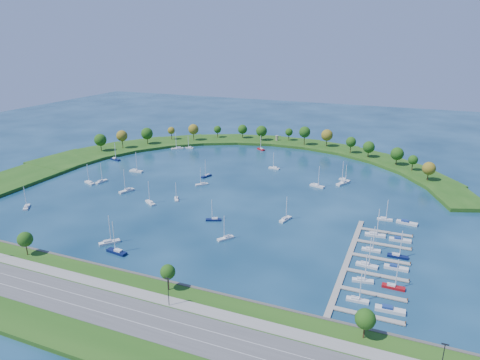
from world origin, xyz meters
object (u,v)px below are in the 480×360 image
at_px(moored_boat_10, 101,181).
at_px(moored_boat_20, 109,242).
at_px(dock_system, 366,264).
at_px(docked_boat_4, 367,264).
at_px(moored_boat_11, 202,184).
at_px(docked_boat_11, 407,223).
at_px(moored_boat_15, 226,238).
at_px(docked_boat_6, 371,249).
at_px(moored_boat_19, 189,147).
at_px(moored_boat_13, 127,190).
at_px(moored_boat_3, 206,176).
at_px(moored_boat_4, 317,185).
at_px(docked_boat_5, 396,268).
at_px(docked_boat_2, 363,280).
at_px(docked_boat_9, 400,240).
at_px(moored_boat_16, 90,182).
at_px(moored_boat_18, 176,198).
at_px(harbor_tower, 277,138).
at_px(moored_boat_2, 261,149).
at_px(moored_boat_12, 345,179).
at_px(docked_boat_1, 390,310).
at_px(moored_boat_5, 285,219).
at_px(moored_boat_9, 117,251).
at_px(docked_boat_7, 398,256).
at_px(docked_boat_0, 357,299).
at_px(docked_boat_8, 375,234).
at_px(moored_boat_7, 150,202).
at_px(docked_boat_10, 385,219).
at_px(moored_boat_0, 26,207).
at_px(moored_boat_17, 343,183).
at_px(moored_boat_21, 136,171).
at_px(moored_boat_6, 274,168).
at_px(moored_boat_8, 115,159).
at_px(moored_boat_1, 177,148).

distance_m(moored_boat_10, moored_boat_20, 85.67).
xyz_separation_m(dock_system, docked_boat_4, (0.22, -1.06, 0.56)).
distance_m(moored_boat_11, docked_boat_11, 115.32).
distance_m(moored_boat_15, docked_boat_6, 61.11).
bearing_deg(moored_boat_20, moored_boat_19, 56.01).
bearing_deg(moored_boat_13, moored_boat_3, 163.78).
bearing_deg(docked_boat_6, moored_boat_20, -162.92).
distance_m(moored_boat_15, docked_boat_4, 59.66).
relative_size(moored_boat_4, docked_boat_5, 1.47).
height_order(docked_boat_2, docked_boat_9, docked_boat_2).
xyz_separation_m(moored_boat_16, moored_boat_18, (61.72, -3.48, -0.06)).
xyz_separation_m(harbor_tower, moored_boat_16, (-71.55, -141.55, -3.25)).
xyz_separation_m(moored_boat_2, moored_boat_19, (-53.66, -17.21, -0.03)).
bearing_deg(docked_boat_9, moored_boat_3, 154.83).
relative_size(moored_boat_12, moored_boat_15, 0.93).
bearing_deg(docked_boat_1, moored_boat_12, 103.54).
distance_m(harbor_tower, docked_boat_2, 212.51).
xyz_separation_m(moored_boat_5, moored_boat_20, (-62.20, -52.31, 0.02)).
relative_size(moored_boat_9, moored_boat_15, 1.22).
bearing_deg(docked_boat_7, docked_boat_0, -105.92).
xyz_separation_m(docked_boat_2, docked_boat_8, (-0.02, 40.43, 0.05)).
bearing_deg(dock_system, moored_boat_7, 168.81).
bearing_deg(moored_boat_18, moored_boat_11, 144.78).
bearing_deg(docked_boat_0, moored_boat_3, 135.33).
distance_m(moored_boat_9, moored_boat_20, 10.13).
distance_m(moored_boat_20, docked_boat_10, 127.58).
relative_size(moored_boat_0, moored_boat_11, 1.04).
height_order(moored_boat_17, moored_boat_19, moored_boat_17).
xyz_separation_m(moored_boat_5, moored_boat_21, (-112.10, 37.20, 0.04)).
xyz_separation_m(docked_boat_4, docked_boat_7, (10.51, 12.09, -0.01)).
xyz_separation_m(moored_boat_4, moored_boat_6, (-34.47, 24.68, -0.06)).
height_order(moored_boat_5, docked_boat_5, moored_boat_5).
bearing_deg(docked_boat_0, docked_boat_9, 77.34).
bearing_deg(moored_boat_2, moored_boat_6, 154.07).
height_order(moored_boat_12, docked_boat_1, moored_boat_12).
distance_m(moored_boat_12, docked_boat_4, 104.58).
height_order(moored_boat_5, moored_boat_8, moored_boat_8).
bearing_deg(moored_boat_15, moored_boat_6, -137.57).
distance_m(moored_boat_9, moored_boat_17, 140.87).
bearing_deg(docked_boat_2, moored_boat_4, 102.36).
xyz_separation_m(moored_boat_5, docked_boat_10, (44.03, 18.34, -0.04)).
bearing_deg(moored_boat_20, moored_boat_1, 59.04).
height_order(moored_boat_15, docked_boat_8, docked_boat_8).
bearing_deg(moored_boat_17, moored_boat_15, 5.99).
bearing_deg(docked_boat_4, moored_boat_12, 109.21).
xyz_separation_m(moored_boat_4, moored_boat_17, (13.04, 10.68, 0.05)).
relative_size(moored_boat_0, moored_boat_17, 0.80).
height_order(moored_boat_2, docked_boat_4, docked_boat_4).
bearing_deg(moored_boat_0, docked_boat_10, -109.49).
bearing_deg(moored_boat_13, moored_boat_0, -19.98).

